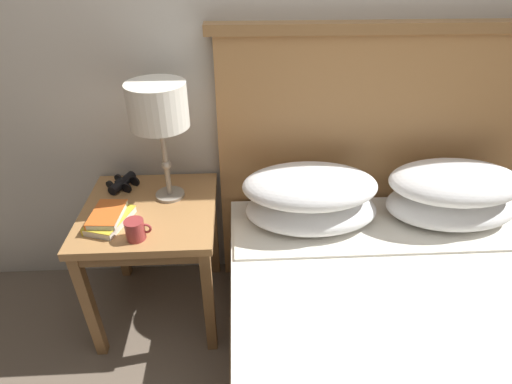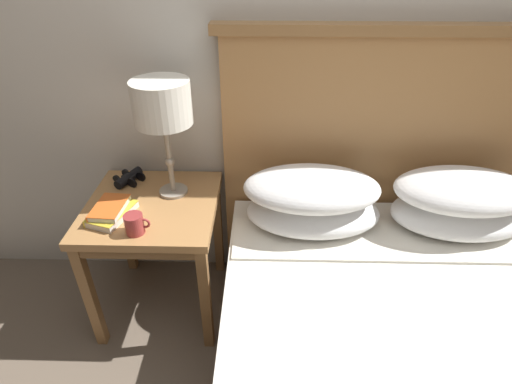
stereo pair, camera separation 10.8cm
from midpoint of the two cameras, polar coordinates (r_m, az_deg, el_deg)
The scene contains 8 objects.
wall_back at distance 1.83m, azimuth 3.73°, elevation 22.15°, with size 8.00×0.06×2.60m.
nightstand at distance 1.88m, azimuth -16.34°, elevation -4.33°, with size 0.58×0.58×0.63m.
bed at distance 1.72m, azimuth 19.61°, elevation -19.68°, with size 1.54×1.84×1.34m.
table_lamp at distance 1.70m, azimuth -15.61°, elevation 11.34°, with size 0.24×0.24×0.53m.
book_on_nightstand at distance 1.78m, azimuth -21.84°, elevation -3.80°, with size 0.19×0.24×0.03m.
book_stacked_on_top at distance 1.77m, azimuth -22.22°, elevation -2.99°, with size 0.13×0.19×0.03m.
binoculars_pair at distance 2.01m, azimuth -19.99°, elevation 1.20°, with size 0.16×0.16×0.05m.
coffee_mug at distance 1.65m, azimuth -18.65°, elevation -5.17°, with size 0.10×0.08×0.08m.
Camera 1 is at (-0.26, -0.90, 1.64)m, focal length 28.00 mm.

